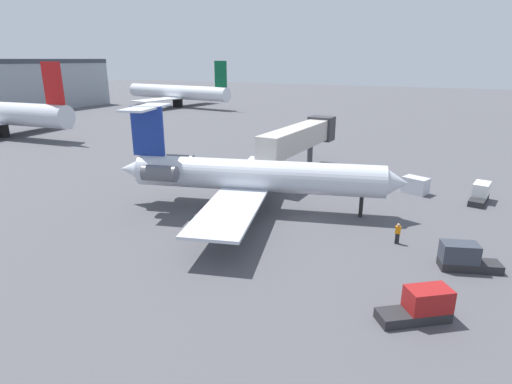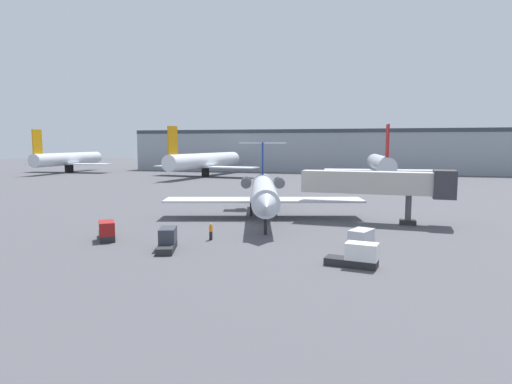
{
  "view_description": "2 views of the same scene",
  "coord_description": "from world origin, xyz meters",
  "px_view_note": "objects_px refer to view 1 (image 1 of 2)",
  "views": [
    {
      "loc": [
        -34.64,
        -11.3,
        13.86
      ],
      "look_at": [
        -2.81,
        4.28,
        2.55
      ],
      "focal_mm": 29.33,
      "sensor_mm": 36.0,
      "label": 1
    },
    {
      "loc": [
        12.65,
        -48.08,
        9.49
      ],
      "look_at": [
        -1.51,
        4.52,
        3.44
      ],
      "focal_mm": 31.01,
      "sensor_mm": 36.0,
      "label": 2
    }
  ],
  "objects_px": {
    "ground_crew_marshaller": "(398,233)",
    "parked_airliner_east_mid": "(178,92)",
    "baggage_tug_lead": "(480,194)",
    "regional_jet": "(249,175)",
    "cargo_container_uld": "(416,185)",
    "jet_bridge": "(303,136)",
    "baggage_tug_trailing": "(421,306)",
    "baggage_tug_spare": "(464,258)"
  },
  "relations": [
    {
      "from": "ground_crew_marshaller",
      "to": "baggage_tug_lead",
      "type": "bearing_deg",
      "value": -22.83
    },
    {
      "from": "regional_jet",
      "to": "jet_bridge",
      "type": "height_order",
      "value": "regional_jet"
    },
    {
      "from": "jet_bridge",
      "to": "baggage_tug_lead",
      "type": "bearing_deg",
      "value": -96.7
    },
    {
      "from": "ground_crew_marshaller",
      "to": "baggage_tug_spare",
      "type": "bearing_deg",
      "value": -116.43
    },
    {
      "from": "ground_crew_marshaller",
      "to": "baggage_tug_trailing",
      "type": "relative_size",
      "value": 0.42
    },
    {
      "from": "jet_bridge",
      "to": "baggage_tug_lead",
      "type": "xyz_separation_m",
      "value": [
        -2.36,
        -20.07,
        -3.9
      ]
    },
    {
      "from": "cargo_container_uld",
      "to": "regional_jet",
      "type": "bearing_deg",
      "value": 132.35
    },
    {
      "from": "baggage_tug_trailing",
      "to": "baggage_tug_spare",
      "type": "bearing_deg",
      "value": -15.07
    },
    {
      "from": "cargo_container_uld",
      "to": "parked_airliner_east_mid",
      "type": "distance_m",
      "value": 94.2
    },
    {
      "from": "regional_jet",
      "to": "parked_airliner_east_mid",
      "type": "xyz_separation_m",
      "value": [
        70.9,
        60.12,
        0.82
      ]
    },
    {
      "from": "baggage_tug_trailing",
      "to": "baggage_tug_spare",
      "type": "height_order",
      "value": "same"
    },
    {
      "from": "jet_bridge",
      "to": "ground_crew_marshaller",
      "type": "height_order",
      "value": "jet_bridge"
    },
    {
      "from": "baggage_tug_lead",
      "to": "baggage_tug_trailing",
      "type": "relative_size",
      "value": 1.03
    },
    {
      "from": "jet_bridge",
      "to": "cargo_container_uld",
      "type": "xyz_separation_m",
      "value": [
        -2.25,
        -13.86,
        -3.86
      ]
    },
    {
      "from": "jet_bridge",
      "to": "baggage_tug_spare",
      "type": "height_order",
      "value": "jet_bridge"
    },
    {
      "from": "parked_airliner_east_mid",
      "to": "baggage_tug_trailing",
      "type": "bearing_deg",
      "value": -137.11
    },
    {
      "from": "baggage_tug_lead",
      "to": "baggage_tug_spare",
      "type": "height_order",
      "value": "same"
    },
    {
      "from": "baggage_tug_trailing",
      "to": "cargo_container_uld",
      "type": "relative_size",
      "value": 1.39
    },
    {
      "from": "baggage_tug_spare",
      "to": "parked_airliner_east_mid",
      "type": "distance_m",
      "value": 108.89
    },
    {
      "from": "ground_crew_marshaller",
      "to": "parked_airliner_east_mid",
      "type": "relative_size",
      "value": 0.05
    },
    {
      "from": "regional_jet",
      "to": "baggage_tug_trailing",
      "type": "relative_size",
      "value": 6.7
    },
    {
      "from": "jet_bridge",
      "to": "baggage_tug_lead",
      "type": "distance_m",
      "value": 20.58
    },
    {
      "from": "cargo_container_uld",
      "to": "parked_airliner_east_mid",
      "type": "bearing_deg",
      "value": 51.68
    },
    {
      "from": "baggage_tug_lead",
      "to": "cargo_container_uld",
      "type": "distance_m",
      "value": 6.22
    },
    {
      "from": "ground_crew_marshaller",
      "to": "jet_bridge",
      "type": "bearing_deg",
      "value": 40.23
    },
    {
      "from": "baggage_tug_trailing",
      "to": "parked_airliner_east_mid",
      "type": "distance_m",
      "value": 112.83
    },
    {
      "from": "baggage_tug_lead",
      "to": "parked_airliner_east_mid",
      "type": "height_order",
      "value": "parked_airliner_east_mid"
    },
    {
      "from": "jet_bridge",
      "to": "baggage_tug_spare",
      "type": "relative_size",
      "value": 4.16
    },
    {
      "from": "ground_crew_marshaller",
      "to": "cargo_container_uld",
      "type": "relative_size",
      "value": 0.58
    },
    {
      "from": "ground_crew_marshaller",
      "to": "baggage_tug_lead",
      "type": "relative_size",
      "value": 0.4
    },
    {
      "from": "ground_crew_marshaller",
      "to": "baggage_tug_spare",
      "type": "relative_size",
      "value": 0.4
    },
    {
      "from": "ground_crew_marshaller",
      "to": "baggage_tug_lead",
      "type": "distance_m",
      "value": 15.48
    },
    {
      "from": "jet_bridge",
      "to": "baggage_tug_trailing",
      "type": "bearing_deg",
      "value": -147.71
    },
    {
      "from": "regional_jet",
      "to": "ground_crew_marshaller",
      "type": "xyz_separation_m",
      "value": [
        -1.85,
        -13.95,
        -2.61
      ]
    },
    {
      "from": "cargo_container_uld",
      "to": "parked_airliner_east_mid",
      "type": "relative_size",
      "value": 0.08
    },
    {
      "from": "jet_bridge",
      "to": "parked_airliner_east_mid",
      "type": "bearing_deg",
      "value": 46.91
    },
    {
      "from": "baggage_tug_trailing",
      "to": "baggage_tug_spare",
      "type": "distance_m",
      "value": 7.8
    },
    {
      "from": "regional_jet",
      "to": "baggage_tug_lead",
      "type": "distance_m",
      "value": 23.65
    },
    {
      "from": "jet_bridge",
      "to": "parked_airliner_east_mid",
      "type": "height_order",
      "value": "parked_airliner_east_mid"
    },
    {
      "from": "baggage_tug_trailing",
      "to": "parked_airliner_east_mid",
      "type": "relative_size",
      "value": 0.11
    },
    {
      "from": "ground_crew_marshaller",
      "to": "parked_airliner_east_mid",
      "type": "xyz_separation_m",
      "value": [
        72.76,
        74.07,
        3.43
      ]
    },
    {
      "from": "baggage_tug_lead",
      "to": "cargo_container_uld",
      "type": "bearing_deg",
      "value": 88.96
    }
  ]
}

